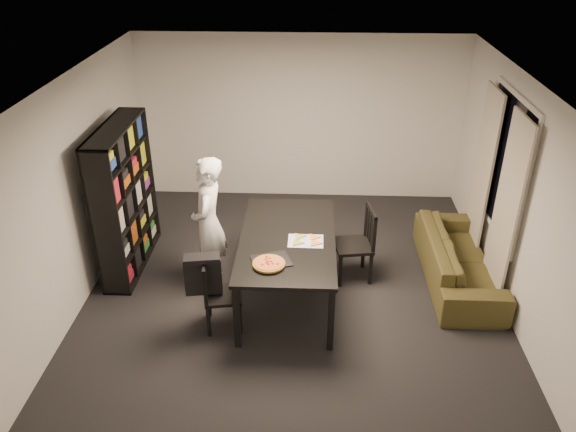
{
  "coord_description": "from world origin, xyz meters",
  "views": [
    {
      "loc": [
        0.18,
        -5.61,
        4.14
      ],
      "look_at": [
        -0.07,
        0.05,
        1.05
      ],
      "focal_mm": 35.0,
      "sensor_mm": 36.0,
      "label": 1
    }
  ],
  "objects_px": {
    "pepperoni_pizza": "(269,264)",
    "sofa": "(459,259)",
    "chair_right": "(361,239)",
    "dining_table": "(288,243)",
    "bookshelf": "(125,199)",
    "person": "(209,223)",
    "chair_left": "(215,289)",
    "baking_tray": "(271,261)"
  },
  "relations": [
    {
      "from": "dining_table",
      "to": "pepperoni_pizza",
      "type": "height_order",
      "value": "pepperoni_pizza"
    },
    {
      "from": "sofa",
      "to": "baking_tray",
      "type": "bearing_deg",
      "value": 112.75
    },
    {
      "from": "chair_left",
      "to": "pepperoni_pizza",
      "type": "height_order",
      "value": "chair_left"
    },
    {
      "from": "chair_left",
      "to": "baking_tray",
      "type": "distance_m",
      "value": 0.7
    },
    {
      "from": "person",
      "to": "baking_tray",
      "type": "distance_m",
      "value": 1.11
    },
    {
      "from": "person",
      "to": "dining_table",
      "type": "bearing_deg",
      "value": 74.49
    },
    {
      "from": "dining_table",
      "to": "pepperoni_pizza",
      "type": "xyz_separation_m",
      "value": [
        -0.17,
        -0.6,
        0.1
      ]
    },
    {
      "from": "chair_left",
      "to": "sofa",
      "type": "height_order",
      "value": "chair_left"
    },
    {
      "from": "bookshelf",
      "to": "pepperoni_pizza",
      "type": "relative_size",
      "value": 5.43
    },
    {
      "from": "pepperoni_pizza",
      "to": "sofa",
      "type": "bearing_deg",
      "value": 24.43
    },
    {
      "from": "dining_table",
      "to": "pepperoni_pizza",
      "type": "relative_size",
      "value": 5.64
    },
    {
      "from": "chair_left",
      "to": "baking_tray",
      "type": "xyz_separation_m",
      "value": [
        0.61,
        0.09,
        0.34
      ]
    },
    {
      "from": "dining_table",
      "to": "bookshelf",
      "type": "bearing_deg",
      "value": 162.69
    },
    {
      "from": "baking_tray",
      "to": "sofa",
      "type": "bearing_deg",
      "value": 22.75
    },
    {
      "from": "chair_left",
      "to": "baking_tray",
      "type": "relative_size",
      "value": 2.16
    },
    {
      "from": "dining_table",
      "to": "chair_left",
      "type": "relative_size",
      "value": 2.28
    },
    {
      "from": "chair_left",
      "to": "pepperoni_pizza",
      "type": "distance_m",
      "value": 0.69
    },
    {
      "from": "chair_right",
      "to": "person",
      "type": "bearing_deg",
      "value": -92.78
    },
    {
      "from": "chair_left",
      "to": "pepperoni_pizza",
      "type": "relative_size",
      "value": 2.47
    },
    {
      "from": "sofa",
      "to": "dining_table",
      "type": "bearing_deg",
      "value": 101.9
    },
    {
      "from": "pepperoni_pizza",
      "to": "chair_right",
      "type": "bearing_deg",
      "value": 44.89
    },
    {
      "from": "chair_right",
      "to": "sofa",
      "type": "xyz_separation_m",
      "value": [
        1.24,
        -0.01,
        -0.25
      ]
    },
    {
      "from": "pepperoni_pizza",
      "to": "sofa",
      "type": "height_order",
      "value": "pepperoni_pizza"
    },
    {
      "from": "bookshelf",
      "to": "sofa",
      "type": "xyz_separation_m",
      "value": [
        4.22,
        -0.2,
        -0.65
      ]
    },
    {
      "from": "chair_left",
      "to": "person",
      "type": "bearing_deg",
      "value": 3.66
    },
    {
      "from": "chair_left",
      "to": "pepperoni_pizza",
      "type": "xyz_separation_m",
      "value": [
        0.6,
        0.0,
        0.36
      ]
    },
    {
      "from": "person",
      "to": "sofa",
      "type": "distance_m",
      "value": 3.14
    },
    {
      "from": "bookshelf",
      "to": "pepperoni_pizza",
      "type": "height_order",
      "value": "bookshelf"
    },
    {
      "from": "chair_right",
      "to": "person",
      "type": "relative_size",
      "value": 0.57
    },
    {
      "from": "dining_table",
      "to": "sofa",
      "type": "bearing_deg",
      "value": 11.9
    },
    {
      "from": "baking_tray",
      "to": "bookshelf",
      "type": "bearing_deg",
      "value": 149.03
    },
    {
      "from": "sofa",
      "to": "pepperoni_pizza",
      "type": "bearing_deg",
      "value": 114.43
    },
    {
      "from": "baking_tray",
      "to": "sofa",
      "type": "height_order",
      "value": "baking_tray"
    },
    {
      "from": "chair_right",
      "to": "baking_tray",
      "type": "bearing_deg",
      "value": -56.46
    },
    {
      "from": "bookshelf",
      "to": "pepperoni_pizza",
      "type": "distance_m",
      "value": 2.29
    },
    {
      "from": "person",
      "to": "pepperoni_pizza",
      "type": "xyz_separation_m",
      "value": [
        0.79,
        -0.85,
        0.01
      ]
    },
    {
      "from": "baking_tray",
      "to": "chair_right",
      "type": "bearing_deg",
      "value": 42.88
    },
    {
      "from": "dining_table",
      "to": "pepperoni_pizza",
      "type": "bearing_deg",
      "value": -106.08
    },
    {
      "from": "bookshelf",
      "to": "baking_tray",
      "type": "height_order",
      "value": "bookshelf"
    },
    {
      "from": "bookshelf",
      "to": "person",
      "type": "xyz_separation_m",
      "value": [
        1.13,
        -0.4,
        -0.11
      ]
    },
    {
      "from": "chair_right",
      "to": "sofa",
      "type": "relative_size",
      "value": 0.48
    },
    {
      "from": "dining_table",
      "to": "baking_tray",
      "type": "distance_m",
      "value": 0.54
    }
  ]
}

